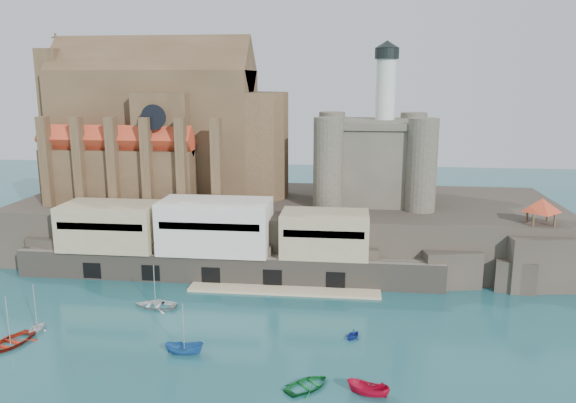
% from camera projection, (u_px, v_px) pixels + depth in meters
% --- Properties ---
extents(ground, '(300.00, 300.00, 0.00)m').
position_uv_depth(ground, '(251.00, 343.00, 70.39)').
color(ground, '#194D54').
rests_on(ground, ground).
extents(promontory, '(100.00, 36.00, 10.00)m').
position_uv_depth(promontory, '(286.00, 226.00, 107.57)').
color(promontory, '#2C2621').
rests_on(promontory, ground).
extents(quay, '(70.00, 12.00, 13.05)m').
position_uv_depth(quay, '(214.00, 242.00, 92.61)').
color(quay, '#675F53').
rests_on(quay, ground).
extents(church, '(47.00, 25.93, 30.51)m').
position_uv_depth(church, '(165.00, 133.00, 108.93)').
color(church, '#4E3924').
rests_on(church, promontory).
extents(castle_keep, '(21.20, 21.20, 29.30)m').
position_uv_depth(castle_keep, '(373.00, 156.00, 104.57)').
color(castle_keep, '#4D483C').
rests_on(castle_keep, promontory).
extents(rock_outcrop, '(14.50, 10.50, 8.70)m').
position_uv_depth(rock_outcrop, '(537.00, 260.00, 90.00)').
color(rock_outcrop, '#2C2621').
rests_on(rock_outcrop, ground).
extents(pavilion, '(6.40, 6.40, 5.40)m').
position_uv_depth(pavilion, '(542.00, 207.00, 88.29)').
color(pavilion, '#4E3924').
rests_on(pavilion, rock_outcrop).
extents(boat_0, '(4.88, 2.45, 6.57)m').
position_uv_depth(boat_0, '(11.00, 345.00, 69.94)').
color(boat_0, '#9F2311').
rests_on(boat_0, ground).
extents(boat_2, '(1.91, 1.87, 4.75)m').
position_uv_depth(boat_2, '(185.00, 354.00, 67.73)').
color(boat_2, '#22599B').
rests_on(boat_2, ground).
extents(boat_3, '(3.61, 3.67, 5.59)m').
position_uv_depth(boat_3, '(308.00, 387.00, 60.33)').
color(boat_3, '#13702F').
rests_on(boat_3, ground).
extents(boat_4, '(2.98, 2.06, 3.22)m').
position_uv_depth(boat_4, '(38.00, 331.00, 73.90)').
color(boat_4, silver).
rests_on(boat_4, ground).
extents(boat_5, '(2.12, 2.08, 4.58)m').
position_uv_depth(boat_5, '(368.00, 395.00, 58.86)').
color(boat_5, '#BC092B').
rests_on(boat_5, ground).
extents(boat_6, '(1.52, 4.55, 6.29)m').
position_uv_depth(boat_6, '(156.00, 307.00, 81.52)').
color(boat_6, silver).
rests_on(boat_6, ground).
extents(boat_7, '(2.81, 2.48, 2.78)m').
position_uv_depth(boat_7, '(353.00, 338.00, 71.86)').
color(boat_7, navy).
rests_on(boat_7, ground).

